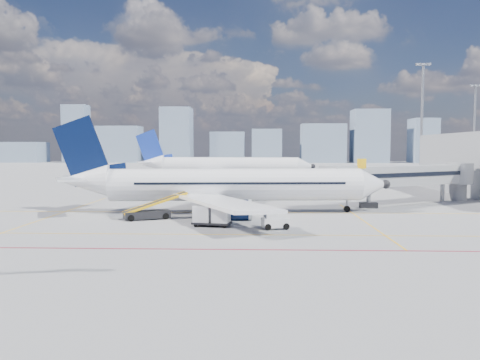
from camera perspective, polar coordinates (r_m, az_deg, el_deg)
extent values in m
plane|color=gray|center=(47.27, -1.41, -5.32)|extent=(420.00, 420.00, 0.00)
cube|color=#EAA80C|center=(55.17, -0.91, -3.97)|extent=(60.00, 0.18, 0.01)
cube|color=#EAA80C|center=(41.37, -1.91, -6.66)|extent=(80.00, 0.15, 0.01)
cube|color=#EAA80C|center=(50.41, 14.89, -4.86)|extent=(0.15, 28.00, 0.01)
cube|color=#EAA80C|center=(59.64, -20.51, -3.63)|extent=(0.15, 30.00, 0.01)
cube|color=maroon|center=(35.51, -2.59, -8.45)|extent=(90.00, 0.25, 0.01)
cube|color=gray|center=(65.76, 19.23, 0.50)|extent=(20.84, 13.93, 2.60)
cube|color=black|center=(65.74, 19.24, 0.68)|extent=(20.52, 13.82, 0.55)
cube|color=gray|center=(58.03, 11.85, 0.20)|extent=(4.49, 4.56, 3.00)
cube|color=black|center=(61.46, 15.39, -2.97)|extent=(2.20, 1.00, 0.70)
cylinder|color=gray|center=(61.32, 15.41, -1.72)|extent=(0.56, 0.56, 2.70)
cylinder|color=gray|center=(71.75, 23.44, -0.89)|extent=(0.60, 0.60, 3.90)
cylinder|color=gray|center=(74.60, 25.07, 0.74)|extent=(4.00, 4.00, 3.00)
cylinder|color=gray|center=(74.73, 25.03, -0.76)|extent=(2.40, 2.40, 3.90)
cube|color=#EAA80C|center=(58.29, 14.62, 1.95)|extent=(1.26, 0.82, 1.20)
cube|color=black|center=(79.50, 26.09, 1.68)|extent=(0.25, 40.00, 4.50)
cylinder|color=gray|center=(107.59, 21.27, 6.31)|extent=(0.56, 0.56, 25.00)
cube|color=gray|center=(108.90, 21.44, 13.00)|extent=(3.20, 0.40, 0.50)
cube|color=silver|center=(108.28, 20.87, 13.07)|extent=(0.60, 0.15, 0.35)
cube|color=silver|center=(108.67, 21.49, 13.02)|extent=(0.60, 0.15, 0.35)
cube|color=silver|center=(109.06, 22.10, 12.97)|extent=(0.60, 0.15, 0.35)
cylinder|color=gray|center=(150.12, 26.65, 5.43)|extent=(0.56, 0.56, 25.00)
cube|color=gray|center=(151.07, 26.80, 10.24)|extent=(3.20, 0.40, 0.50)
cube|color=silver|center=(150.35, 26.42, 10.29)|extent=(0.60, 0.15, 0.35)
cube|color=silver|center=(150.84, 26.84, 10.25)|extent=(0.60, 0.15, 0.35)
cube|color=silver|center=(151.34, 27.26, 10.22)|extent=(0.60, 0.15, 0.35)
cube|color=gray|center=(265.27, -24.88, 3.09)|extent=(21.09, 14.73, 10.34)
cube|color=gray|center=(254.01, -19.33, 5.34)|extent=(11.93, 9.29, 29.15)
cube|color=gray|center=(246.68, -14.45, 4.23)|extent=(21.39, 13.29, 18.36)
cube|color=gray|center=(240.09, -7.71, 5.43)|extent=(14.85, 15.78, 27.60)
cube|color=gray|center=(237.02, -1.54, 4.01)|extent=(17.16, 9.87, 15.44)
cube|color=gray|center=(236.61, 3.27, 4.17)|extent=(14.94, 9.84, 16.81)
cube|color=gray|center=(238.88, 10.07, 4.42)|extent=(21.66, 12.92, 19.31)
cube|color=gray|center=(243.23, 15.51, 5.16)|extent=(17.26, 12.84, 26.39)
cube|color=gray|center=(250.67, 21.43, 4.48)|extent=(11.88, 13.31, 21.94)
cylinder|color=white|center=(54.72, -0.51, -0.57)|extent=(29.43, 5.70, 3.80)
cone|color=white|center=(57.43, 16.06, -0.51)|extent=(3.75, 4.02, 3.80)
sphere|color=black|center=(57.86, 17.34, -0.50)|extent=(1.14, 1.14, 1.07)
cone|color=white|center=(57.14, -18.60, -0.04)|extent=(6.47, 4.20, 3.80)
cube|color=black|center=(57.02, 14.85, 0.03)|extent=(1.55, 1.55, 0.44)
cube|color=white|center=(63.54, -1.99, -0.88)|extent=(10.34, 16.85, 0.56)
cube|color=white|center=(46.07, -2.11, -2.74)|extent=(11.98, 16.60, 0.56)
cylinder|color=#071236|center=(60.55, -1.08, -2.28)|extent=(3.65, 2.47, 2.24)
cylinder|color=#071236|center=(49.33, -0.94, -3.71)|extent=(3.65, 2.47, 2.24)
cylinder|color=silver|center=(60.60, 0.67, -2.27)|extent=(0.49, 2.32, 2.30)
cylinder|color=silver|center=(49.38, 1.21, -3.70)|extent=(0.49, 2.32, 2.30)
cube|color=#071236|center=(57.01, -18.68, 3.33)|extent=(6.69, 0.75, 8.31)
cube|color=#071236|center=(56.44, -16.35, 1.00)|extent=(5.51, 0.65, 2.10)
cube|color=white|center=(60.21, -18.10, 0.49)|extent=(4.49, 6.10, 0.21)
cube|color=white|center=(54.27, -19.96, 0.08)|extent=(5.01, 6.19, 0.21)
cylinder|color=gray|center=(56.77, 12.91, -2.94)|extent=(0.30, 0.30, 1.80)
cylinder|color=black|center=(56.83, 12.90, -3.46)|extent=(0.78, 0.33, 0.76)
cylinder|color=gray|center=(57.48, -1.53, -2.85)|extent=(0.34, 0.34, 1.60)
cylinder|color=black|center=(57.51, -1.53, -3.15)|extent=(1.04, 0.71, 1.00)
cylinder|color=gray|center=(52.45, -1.52, -3.51)|extent=(0.34, 0.34, 1.60)
cylinder|color=black|center=(52.49, -1.52, -3.84)|extent=(1.04, 0.71, 1.00)
cube|color=black|center=(56.58, -0.06, -0.12)|extent=(23.94, 1.66, 0.25)
cube|color=black|center=(52.83, 0.06, -0.41)|extent=(23.94, 1.66, 0.25)
cylinder|color=white|center=(109.68, -1.23, 1.72)|extent=(31.96, 6.98, 4.12)
cone|color=white|center=(108.49, 8.09, 1.66)|extent=(4.16, 4.45, 4.12)
sphere|color=black|center=(108.52, 8.87, 1.65)|extent=(1.26, 1.26, 1.16)
cone|color=white|center=(114.09, -10.84, 2.03)|extent=(7.11, 4.72, 4.12)
cube|color=black|center=(108.46, 7.37, 1.97)|extent=(1.72, 1.72, 0.48)
cube|color=white|center=(119.36, -1.31, 1.36)|extent=(13.32, 17.91, 0.61)
cube|color=white|center=(100.61, -2.92, 0.87)|extent=(10.83, 18.29, 0.61)
cylinder|color=#071236|center=(115.94, -1.04, 0.63)|extent=(4.01, 2.77, 2.43)
cylinder|color=#071236|center=(103.84, -2.02, 0.24)|extent=(4.01, 2.77, 2.43)
cylinder|color=silver|center=(115.66, -0.05, 0.62)|extent=(0.59, 2.52, 2.49)
cylinder|color=silver|center=(103.54, -0.92, 0.23)|extent=(0.59, 2.52, 2.49)
cube|color=navy|center=(114.03, -10.86, 3.86)|extent=(7.25, 0.99, 9.01)
cube|color=navy|center=(113.30, -9.62, 2.60)|extent=(5.97, 0.86, 2.27)
cube|color=white|center=(117.43, -10.52, 2.27)|extent=(5.53, 6.71, 0.23)
cube|color=white|center=(111.01, -11.59, 2.16)|extent=(4.75, 6.58, 0.23)
cylinder|color=black|center=(112.70, -1.55, 0.36)|extent=(1.05, 0.74, 1.00)
cylinder|color=black|center=(107.28, -2.00, 0.17)|extent=(1.05, 0.74, 1.00)
cylinder|color=black|center=(108.65, 6.24, 0.14)|extent=(0.78, 0.35, 0.76)
cube|color=white|center=(44.19, 4.32, -5.19)|extent=(2.66, 1.85, 0.88)
cube|color=white|center=(43.97, 3.77, -4.36)|extent=(1.37, 1.49, 0.66)
cube|color=black|center=(43.94, 3.77, -4.08)|extent=(1.25, 1.41, 0.39)
cylinder|color=black|center=(43.43, 3.41, -5.75)|extent=(0.66, 0.38, 0.62)
cylinder|color=black|center=(44.59, 3.01, -5.49)|extent=(0.66, 0.38, 0.62)
cylinder|color=black|center=(43.91, 5.65, -5.65)|extent=(0.66, 0.38, 0.62)
cylinder|color=black|center=(45.05, 5.19, -5.40)|extent=(0.66, 0.38, 0.62)
cube|color=black|center=(45.61, -3.45, -5.25)|extent=(3.93, 2.27, 0.18)
cube|color=white|center=(45.73, -4.58, -4.09)|extent=(1.84, 1.80, 1.59)
cube|color=white|center=(45.23, -2.33, -4.17)|extent=(1.84, 1.80, 1.59)
cylinder|color=black|center=(45.36, -5.46, -5.52)|extent=(0.35, 0.20, 0.33)
cylinder|color=black|center=(46.71, -4.92, -5.24)|extent=(0.35, 0.20, 0.33)
cylinder|color=black|center=(44.58, -1.91, -5.68)|extent=(0.35, 0.20, 0.33)
cylinder|color=black|center=(45.96, -1.48, -5.38)|extent=(0.35, 0.20, 0.33)
cube|color=black|center=(50.90, -11.27, -4.14)|extent=(5.09, 3.56, 0.80)
cube|color=black|center=(50.93, -10.27, -2.76)|extent=(6.72, 3.90, 2.11)
cube|color=#EAA80C|center=(51.55, -10.42, -2.68)|extent=(6.31, 2.95, 2.20)
cube|color=#EAA80C|center=(50.32, -10.12, -2.84)|extent=(6.31, 2.95, 2.20)
cylinder|color=black|center=(49.83, -13.16, -4.54)|extent=(0.74, 0.54, 0.69)
cylinder|color=black|center=(51.39, -13.45, -4.29)|extent=(0.74, 0.54, 0.69)
cylinder|color=black|center=(50.54, -9.04, -4.37)|extent=(0.74, 0.54, 0.69)
cylinder|color=black|center=(52.09, -9.46, -4.13)|extent=(0.74, 0.54, 0.69)
imported|color=yellow|center=(44.98, 3.29, -4.65)|extent=(0.52, 0.71, 1.79)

